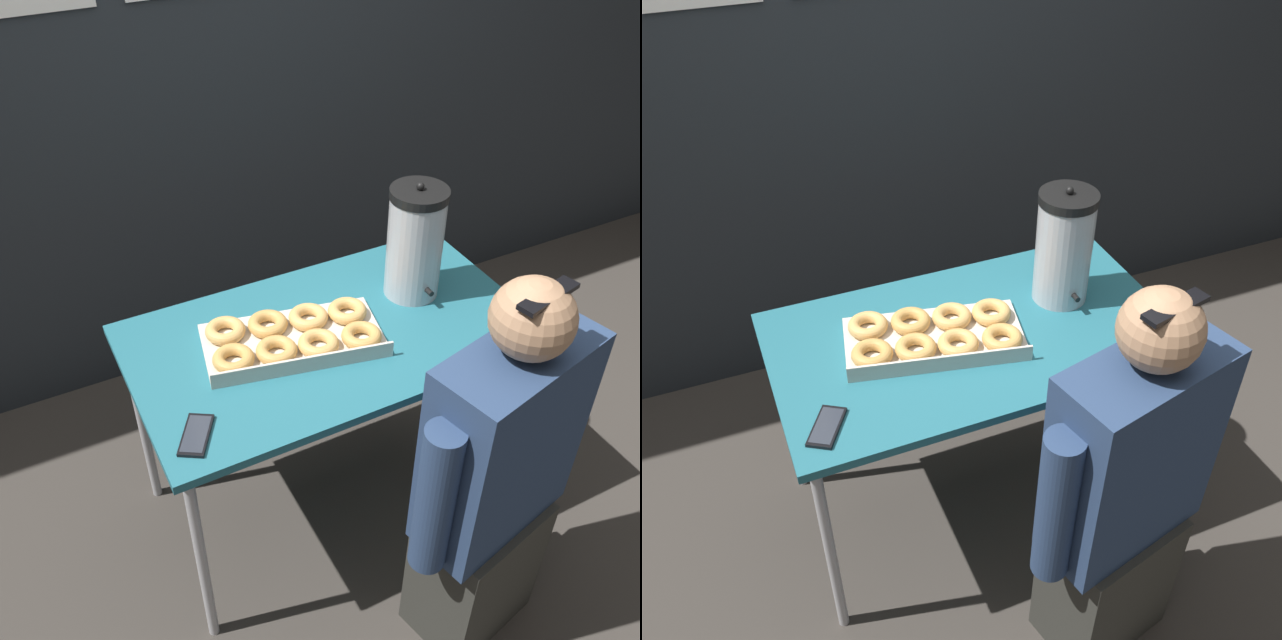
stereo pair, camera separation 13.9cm
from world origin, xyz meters
TOP-DOWN VIEW (x-y plane):
  - ground_plane at (0.00, 0.00)m, footprint 12.00×12.00m
  - back_wall at (0.00, 1.03)m, footprint 6.00×0.11m
  - folding_table at (0.00, 0.00)m, footprint 1.21×0.69m
  - donut_box at (-0.12, 0.01)m, footprint 0.57×0.37m
  - coffee_urn at (0.33, 0.07)m, footprint 0.18×0.20m
  - cell_phone at (-0.50, -0.21)m, footprint 0.13×0.16m
  - person_seated at (0.18, -0.59)m, footprint 0.58×0.31m

SIDE VIEW (x-z plane):
  - ground_plane at x=0.00m, z-range 0.00..0.00m
  - person_seated at x=0.18m, z-range -0.03..1.24m
  - folding_table at x=0.00m, z-range 0.33..1.10m
  - cell_phone at x=-0.50m, z-range 0.78..0.79m
  - donut_box at x=-0.12m, z-range 0.77..0.83m
  - coffee_urn at x=0.33m, z-range 0.77..1.15m
  - back_wall at x=0.00m, z-range 0.01..2.52m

